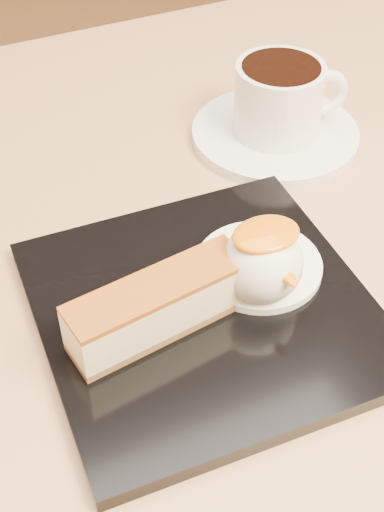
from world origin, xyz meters
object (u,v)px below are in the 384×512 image
table (238,376)px  dessert_plate (204,310)px  ice_cream_scoop (262,263)px  coffee_cup (281,98)px  saucer (275,134)px  cheesecake (159,306)px

table → dessert_plate: 0.18m
table → ice_cream_scoop: bearing=-109.6°
dessert_plate → coffee_cup: bearing=47.5°
dessert_plate → ice_cream_scoop: size_ratio=3.99×
table → saucer: saucer is taller
table → dessert_plate: (-0.06, -0.04, 0.16)m
table → dessert_plate: bearing=-142.3°
table → cheesecake: cheesecake is taller
ice_cream_scoop → coffee_cup: size_ratio=0.54×
cheesecake → saucer: (0.19, 0.17, -0.03)m
ice_cream_scoop → dessert_plate: bearing=172.9°
coffee_cup → saucer: bearing=180.0°
table → saucer: 0.22m
cheesecake → dessert_plate: bearing=0.1°
coffee_cup → table: bearing=-117.2°
ice_cream_scoop → table: bearing=70.4°
dessert_plate → saucer: (0.15, 0.17, -0.00)m
saucer → coffee_cup: 0.04m
cheesecake → coffee_cup: bearing=34.4°
table → cheesecake: 0.21m
table → saucer: bearing=52.8°
dessert_plate → table: bearing=37.7°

